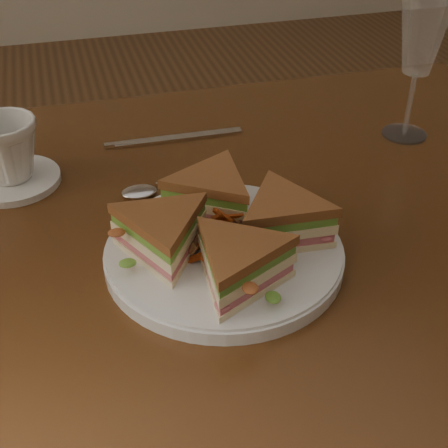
{
  "coord_description": "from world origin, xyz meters",
  "views": [
    {
      "loc": [
        -0.14,
        -0.63,
        1.2
      ],
      "look_at": [
        0.02,
        -0.09,
        0.8
      ],
      "focal_mm": 50.0,
      "sensor_mm": 36.0,
      "label": 1
    }
  ],
  "objects_px": {
    "table": "(196,280)",
    "sandwich_wedges": "(224,228)",
    "plate": "(224,254)",
    "saucer": "(13,180)",
    "spoon": "(153,187)",
    "knife": "(170,139)",
    "coffee_cup": "(6,150)",
    "wine_glass": "(422,40)"
  },
  "relations": [
    {
      "from": "plate",
      "to": "wine_glass",
      "type": "xyz_separation_m",
      "value": [
        0.36,
        0.22,
        0.14
      ]
    },
    {
      "from": "table",
      "to": "saucer",
      "type": "distance_m",
      "value": 0.29
    },
    {
      "from": "knife",
      "to": "coffee_cup",
      "type": "height_order",
      "value": "coffee_cup"
    },
    {
      "from": "plate",
      "to": "table",
      "type": "bearing_deg",
      "value": 100.02
    },
    {
      "from": "knife",
      "to": "wine_glass",
      "type": "bearing_deg",
      "value": -12.01
    },
    {
      "from": "table",
      "to": "sandwich_wedges",
      "type": "relative_size",
      "value": 4.43
    },
    {
      "from": "knife",
      "to": "plate",
      "type": "bearing_deg",
      "value": -88.9
    },
    {
      "from": "sandwich_wedges",
      "to": "knife",
      "type": "height_order",
      "value": "sandwich_wedges"
    },
    {
      "from": "wine_glass",
      "to": "saucer",
      "type": "height_order",
      "value": "wine_glass"
    },
    {
      "from": "table",
      "to": "sandwich_wedges",
      "type": "xyz_separation_m",
      "value": [
        0.02,
        -0.09,
        0.14
      ]
    },
    {
      "from": "knife",
      "to": "saucer",
      "type": "xyz_separation_m",
      "value": [
        -0.23,
        -0.07,
        0.0
      ]
    },
    {
      "from": "spoon",
      "to": "knife",
      "type": "height_order",
      "value": "spoon"
    },
    {
      "from": "saucer",
      "to": "wine_glass",
      "type": "bearing_deg",
      "value": -1.57
    },
    {
      "from": "spoon",
      "to": "saucer",
      "type": "distance_m",
      "value": 0.2
    },
    {
      "from": "wine_glass",
      "to": "coffee_cup",
      "type": "height_order",
      "value": "wine_glass"
    },
    {
      "from": "table",
      "to": "spoon",
      "type": "bearing_deg",
      "value": 112.48
    },
    {
      "from": "spoon",
      "to": "knife",
      "type": "relative_size",
      "value": 0.79
    },
    {
      "from": "knife",
      "to": "coffee_cup",
      "type": "relative_size",
      "value": 2.37
    },
    {
      "from": "plate",
      "to": "spoon",
      "type": "xyz_separation_m",
      "value": [
        -0.05,
        0.17,
        -0.0
      ]
    },
    {
      "from": "sandwich_wedges",
      "to": "knife",
      "type": "bearing_deg",
      "value": 90.21
    },
    {
      "from": "table",
      "to": "spoon",
      "type": "relative_size",
      "value": 7.05
    },
    {
      "from": "saucer",
      "to": "knife",
      "type": "bearing_deg",
      "value": 15.75
    },
    {
      "from": "sandwich_wedges",
      "to": "spoon",
      "type": "bearing_deg",
      "value": 106.49
    },
    {
      "from": "table",
      "to": "sandwich_wedges",
      "type": "height_order",
      "value": "sandwich_wedges"
    },
    {
      "from": "knife",
      "to": "sandwich_wedges",
      "type": "bearing_deg",
      "value": -88.9
    },
    {
      "from": "spoon",
      "to": "saucer",
      "type": "xyz_separation_m",
      "value": [
        -0.18,
        0.07,
        0.0
      ]
    },
    {
      "from": "plate",
      "to": "sandwich_wedges",
      "type": "relative_size",
      "value": 1.01
    },
    {
      "from": "table",
      "to": "plate",
      "type": "relative_size",
      "value": 4.38
    },
    {
      "from": "sandwich_wedges",
      "to": "coffee_cup",
      "type": "distance_m",
      "value": 0.34
    },
    {
      "from": "plate",
      "to": "wine_glass",
      "type": "relative_size",
      "value": 1.3
    },
    {
      "from": "plate",
      "to": "saucer",
      "type": "height_order",
      "value": "plate"
    },
    {
      "from": "plate",
      "to": "spoon",
      "type": "height_order",
      "value": "plate"
    },
    {
      "from": "plate",
      "to": "spoon",
      "type": "relative_size",
      "value": 1.61
    },
    {
      "from": "plate",
      "to": "sandwich_wedges",
      "type": "bearing_deg",
      "value": -82.87
    },
    {
      "from": "spoon",
      "to": "coffee_cup",
      "type": "distance_m",
      "value": 0.2
    },
    {
      "from": "table",
      "to": "sandwich_wedges",
      "type": "bearing_deg",
      "value": -79.98
    },
    {
      "from": "table",
      "to": "knife",
      "type": "xyz_separation_m",
      "value": [
        0.01,
        0.22,
        0.1
      ]
    },
    {
      "from": "knife",
      "to": "spoon",
      "type": "bearing_deg",
      "value": -109.63
    },
    {
      "from": "table",
      "to": "coffee_cup",
      "type": "relative_size",
      "value": 13.21
    },
    {
      "from": "plate",
      "to": "sandwich_wedges",
      "type": "distance_m",
      "value": 0.04
    },
    {
      "from": "table",
      "to": "wine_glass",
      "type": "relative_size",
      "value": 5.68
    },
    {
      "from": "table",
      "to": "plate",
      "type": "xyz_separation_m",
      "value": [
        0.02,
        -0.09,
        0.11
      ]
    }
  ]
}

